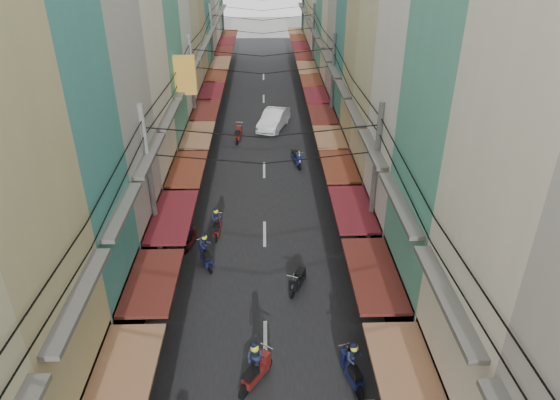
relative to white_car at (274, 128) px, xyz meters
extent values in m
plane|color=slate|center=(-0.81, -22.02, 0.00)|extent=(160.00, 160.00, 0.00)
cube|color=black|center=(-0.81, -2.02, 0.01)|extent=(10.00, 80.00, 0.02)
cube|color=gray|center=(-7.31, -2.02, 0.03)|extent=(3.00, 80.00, 0.06)
cube|color=gray|center=(5.69, -2.02, 0.03)|extent=(3.00, 80.00, 0.06)
cube|color=#956243|center=(-4.91, -28.29, 3.00)|extent=(1.80, 4.33, 0.12)
cube|color=#595651|center=(-5.56, -28.29, 6.00)|extent=(0.50, 4.23, 0.15)
cube|color=black|center=(-6.41, -23.78, 1.60)|extent=(1.20, 4.13, 3.20)
cube|color=#5C201A|center=(-4.91, -23.78, 3.00)|extent=(1.80, 3.96, 0.12)
cube|color=#595651|center=(-5.56, -23.78, 6.00)|extent=(0.50, 3.87, 0.15)
cube|color=#B0A8A0|center=(-8.81, -19.06, 10.47)|extent=(6.00, 5.14, 20.93)
cube|color=black|center=(-6.41, -19.06, 1.60)|extent=(1.20, 4.94, 3.20)
cube|color=maroon|center=(-4.91, -19.06, 3.00)|extent=(1.80, 4.73, 0.12)
cube|color=#595651|center=(-5.56, -19.06, 6.00)|extent=(0.50, 4.63, 0.15)
cube|color=silver|center=(-8.81, -14.02, 8.72)|extent=(6.00, 4.95, 17.43)
cube|color=black|center=(-6.41, -14.02, 1.60)|extent=(1.20, 4.75, 3.20)
cube|color=maroon|center=(-4.91, -14.02, 3.00)|extent=(1.80, 4.56, 0.12)
cube|color=#595651|center=(-5.56, -14.02, 6.00)|extent=(0.50, 4.46, 0.15)
cube|color=#55A58D|center=(-8.81, -9.04, 8.16)|extent=(6.00, 4.99, 16.32)
cube|color=black|center=(-6.41, -9.04, 1.60)|extent=(1.20, 4.80, 3.20)
cube|color=#956243|center=(-4.91, -9.04, 3.00)|extent=(1.80, 4.60, 0.12)
cube|color=#595651|center=(-5.56, -9.04, 6.00)|extent=(0.50, 4.50, 0.15)
cube|color=black|center=(-6.41, -4.22, 1.60)|extent=(1.20, 4.46, 3.20)
cube|color=#5C201A|center=(-4.91, -4.22, 3.00)|extent=(1.80, 4.27, 0.12)
cube|color=#595651|center=(-5.56, -4.22, 6.00)|extent=(0.50, 4.18, 0.15)
cube|color=black|center=(-6.41, 0.55, 1.60)|extent=(1.20, 4.70, 3.20)
cube|color=maroon|center=(-4.91, 0.55, 3.00)|extent=(1.80, 4.50, 0.12)
cube|color=#595651|center=(-5.56, 0.55, 6.00)|extent=(0.50, 4.40, 0.15)
cube|color=tan|center=(-8.81, 5.25, 9.22)|extent=(6.00, 4.52, 18.44)
cube|color=black|center=(-6.41, 5.25, 1.60)|extent=(1.20, 4.34, 3.20)
cube|color=maroon|center=(-4.91, 5.25, 3.00)|extent=(1.80, 4.16, 0.12)
cube|color=#595651|center=(-5.56, 5.25, 6.00)|extent=(0.50, 4.07, 0.15)
cube|color=black|center=(-6.41, 10.11, 1.60)|extent=(1.20, 4.99, 3.20)
cube|color=#956243|center=(-4.91, 10.11, 3.00)|extent=(1.80, 4.78, 0.12)
cube|color=#595651|center=(-5.56, 10.11, 6.00)|extent=(0.50, 4.68, 0.15)
cube|color=black|center=(-6.41, 15.18, 1.60)|extent=(1.20, 4.74, 3.20)
cube|color=#5C201A|center=(-4.91, 15.18, 3.00)|extent=(1.80, 4.55, 0.12)
cube|color=#595651|center=(-5.56, 15.18, 6.00)|extent=(0.50, 4.45, 0.15)
cube|color=black|center=(-6.41, 20.12, 1.60)|extent=(1.20, 4.76, 3.20)
cube|color=maroon|center=(-4.91, 20.12, 3.00)|extent=(1.80, 4.56, 0.12)
cube|color=#595651|center=(-5.56, 20.12, 6.00)|extent=(0.50, 4.46, 0.15)
cube|color=black|center=(-6.41, 25.12, 1.60)|extent=(1.20, 4.84, 3.20)
cube|color=maroon|center=(-4.91, 25.12, 3.00)|extent=(1.80, 4.64, 0.12)
cube|color=#595651|center=(-5.56, 25.12, 6.00)|extent=(0.50, 4.54, 0.15)
cube|color=brown|center=(-5.21, -10.02, 7.00)|extent=(1.20, 0.40, 2.20)
cube|color=#956243|center=(3.29, -28.57, 3.00)|extent=(1.80, 4.58, 0.12)
cube|color=#595651|center=(3.94, -28.57, 6.00)|extent=(0.50, 4.48, 0.15)
cube|color=#55A58D|center=(7.19, -23.57, 7.54)|extent=(6.00, 5.03, 15.08)
cube|color=black|center=(4.79, -23.57, 1.60)|extent=(1.20, 4.83, 3.20)
cube|color=#5C201A|center=(3.29, -23.57, 3.00)|extent=(1.80, 4.63, 0.12)
cube|color=#595651|center=(3.94, -23.57, 6.00)|extent=(0.50, 4.53, 0.15)
cube|color=silver|center=(7.19, -18.66, 10.83)|extent=(6.00, 4.79, 21.66)
cube|color=black|center=(4.79, -18.66, 1.60)|extent=(1.20, 4.60, 3.20)
cube|color=maroon|center=(3.29, -18.66, 3.00)|extent=(1.80, 4.41, 0.12)
cube|color=#595651|center=(3.94, -18.66, 6.00)|extent=(0.50, 4.31, 0.15)
cube|color=beige|center=(7.19, -14.00, 10.37)|extent=(6.00, 4.52, 20.74)
cube|color=black|center=(4.79, -14.00, 1.60)|extent=(1.20, 4.34, 3.20)
cube|color=maroon|center=(3.29, -14.00, 3.00)|extent=(1.80, 4.16, 0.12)
cube|color=#595651|center=(3.94, -14.00, 6.00)|extent=(0.50, 4.07, 0.15)
cube|color=tan|center=(7.19, -9.68, 7.06)|extent=(6.00, 4.12, 14.13)
cube|color=black|center=(4.79, -9.68, 1.60)|extent=(1.20, 3.96, 3.20)
cube|color=#956243|center=(3.29, -9.68, 3.00)|extent=(1.80, 3.79, 0.12)
cube|color=#595651|center=(3.94, -9.68, 6.00)|extent=(0.50, 3.71, 0.15)
cube|color=teal|center=(7.19, -5.41, 8.84)|extent=(6.00, 4.40, 17.68)
cube|color=black|center=(4.79, -5.41, 1.60)|extent=(1.20, 4.23, 3.20)
cube|color=#5C201A|center=(3.29, -5.41, 3.00)|extent=(1.80, 4.05, 0.12)
cube|color=#595651|center=(3.94, -5.41, 6.00)|extent=(0.50, 3.96, 0.15)
cube|color=black|center=(4.79, -0.89, 1.60)|extent=(1.20, 4.45, 3.20)
cube|color=maroon|center=(3.29, -0.89, 3.00)|extent=(1.80, 4.26, 0.12)
cube|color=#595651|center=(3.94, -0.89, 6.00)|extent=(0.50, 4.17, 0.15)
cube|color=black|center=(4.79, 3.43, 1.60)|extent=(1.20, 3.84, 3.20)
cube|color=maroon|center=(3.29, 3.43, 3.00)|extent=(1.80, 3.68, 0.12)
cube|color=#595651|center=(3.94, 3.43, 6.00)|extent=(0.50, 3.60, 0.15)
cube|color=black|center=(4.79, 7.93, 1.60)|extent=(1.20, 4.81, 3.20)
cube|color=#956243|center=(3.29, 7.93, 3.00)|extent=(1.80, 4.61, 0.12)
cube|color=#595651|center=(3.94, 7.93, 6.00)|extent=(0.50, 4.51, 0.15)
cube|color=black|center=(4.79, 12.94, 1.60)|extent=(1.20, 4.80, 3.20)
cube|color=#5C201A|center=(3.29, 12.94, 3.00)|extent=(1.80, 4.60, 0.12)
cube|color=#595651|center=(3.94, 12.94, 6.00)|extent=(0.50, 4.50, 0.15)
cube|color=black|center=(4.79, 17.59, 1.60)|extent=(1.20, 4.15, 3.20)
cube|color=maroon|center=(3.29, 17.59, 3.00)|extent=(1.80, 3.97, 0.12)
cube|color=#595651|center=(3.94, 17.59, 6.00)|extent=(0.50, 3.89, 0.15)
cube|color=black|center=(4.79, 21.92, 1.60)|extent=(1.20, 4.16, 3.20)
cube|color=maroon|center=(3.29, 21.92, 3.00)|extent=(1.80, 3.99, 0.12)
cube|color=#595651|center=(3.94, 21.92, 6.00)|extent=(0.50, 3.90, 0.15)
cube|color=black|center=(4.79, 26.52, 1.60)|extent=(1.20, 4.68, 3.20)
cube|color=#956243|center=(3.29, 26.52, 3.00)|extent=(1.80, 4.49, 0.12)
cube|color=#595651|center=(3.94, 26.52, 6.00)|extent=(0.50, 4.39, 0.15)
cylinder|color=slate|center=(-5.71, -19.02, 4.10)|extent=(0.26, 0.26, 8.20)
cylinder|color=slate|center=(4.09, -19.02, 4.10)|extent=(0.26, 0.26, 8.20)
cylinder|color=slate|center=(-5.71, -4.02, 4.10)|extent=(0.26, 0.26, 8.20)
cylinder|color=slate|center=(4.09, -4.02, 4.10)|extent=(0.26, 0.26, 8.20)
cylinder|color=slate|center=(-5.71, 10.98, 4.10)|extent=(0.26, 0.26, 8.20)
cylinder|color=slate|center=(4.09, 10.98, 4.10)|extent=(0.26, 0.26, 8.20)
cylinder|color=slate|center=(-5.71, 25.98, 4.10)|extent=(0.26, 0.26, 8.20)
cylinder|color=slate|center=(4.09, 25.98, 4.10)|extent=(0.26, 0.26, 8.20)
imported|color=white|center=(0.00, 0.00, 0.00)|extent=(5.75, 3.64, 1.89)
imported|color=black|center=(5.48, -25.02, 0.00)|extent=(1.60, 0.93, 1.04)
cylinder|color=black|center=(-3.63, -18.10, 0.26)|extent=(0.10, 0.52, 0.52)
cylinder|color=black|center=(-3.63, -19.40, 0.26)|extent=(0.10, 0.52, 0.52)
cube|color=#131848|center=(-3.63, -18.75, 0.42)|extent=(0.34, 1.15, 0.28)
cube|color=black|center=(-3.63, -19.00, 0.72)|extent=(0.32, 0.55, 0.18)
cube|color=#131848|center=(-3.63, -18.20, 0.65)|extent=(0.30, 0.28, 0.55)
imported|color=#1B2240|center=(-3.63, -18.75, 0.55)|extent=(0.53, 0.38, 1.33)
sphere|color=yellow|center=(-3.63, -18.75, 1.56)|extent=(0.28, 0.28, 0.28)
cylinder|color=black|center=(2.26, -25.36, 0.28)|extent=(0.11, 0.55, 0.55)
cylinder|color=black|center=(2.26, -26.74, 0.28)|extent=(0.11, 0.55, 0.55)
cube|color=#131848|center=(2.26, -26.05, 0.45)|extent=(0.36, 1.22, 0.30)
cube|color=black|center=(2.26, -26.32, 0.76)|extent=(0.34, 0.58, 0.19)
cube|color=#131848|center=(2.26, -25.47, 0.69)|extent=(0.32, 0.30, 0.58)
imported|color=#1B2240|center=(2.26, -26.05, 0.58)|extent=(0.56, 0.40, 1.41)
sphere|color=yellow|center=(2.26, -26.05, 1.64)|extent=(0.30, 0.30, 0.30)
cylinder|color=black|center=(-3.31, -15.49, 0.24)|extent=(0.09, 0.48, 0.48)
cylinder|color=black|center=(-3.31, -16.69, 0.24)|extent=(0.09, 0.48, 0.48)
cube|color=maroon|center=(-3.31, -16.09, 0.39)|extent=(0.31, 1.06, 0.26)
cube|color=black|center=(-3.31, -16.32, 0.67)|extent=(0.30, 0.51, 0.17)
cube|color=maroon|center=(-3.31, -15.58, 0.60)|extent=(0.28, 0.26, 0.51)
imported|color=#1B2240|center=(-3.31, -16.09, 0.51)|extent=(0.49, 0.35, 1.23)
sphere|color=yellow|center=(-3.31, -16.09, 1.43)|extent=(0.26, 0.26, 0.26)
cylinder|color=black|center=(0.69, -19.97, 0.27)|extent=(0.10, 0.54, 0.54)
cylinder|color=black|center=(0.69, -21.33, 0.27)|extent=(0.10, 0.54, 0.54)
cube|color=black|center=(0.69, -20.65, 0.44)|extent=(0.36, 1.20, 0.29)
cube|color=black|center=(0.69, -20.92, 0.75)|extent=(0.33, 0.58, 0.19)
cube|color=black|center=(0.69, -20.08, 0.68)|extent=(0.31, 0.29, 0.58)
cylinder|color=black|center=(-2.77, -2.02, 0.29)|extent=(0.11, 0.58, 0.58)
cylinder|color=black|center=(-2.77, -3.47, 0.29)|extent=(0.11, 0.58, 0.58)
cube|color=maroon|center=(-2.77, -2.75, 0.47)|extent=(0.38, 1.29, 0.31)
cube|color=black|center=(-2.77, -3.03, 0.81)|extent=(0.36, 0.62, 0.20)
cube|color=maroon|center=(-2.77, -2.13, 0.73)|extent=(0.34, 0.31, 0.62)
cylinder|color=black|center=(1.42, -6.61, 0.29)|extent=(0.11, 0.58, 0.58)
cylinder|color=black|center=(1.42, -8.07, 0.29)|extent=(0.11, 0.58, 0.58)
cube|color=#131848|center=(1.42, -7.34, 0.47)|extent=(0.38, 1.29, 0.31)
cube|color=black|center=(1.42, -7.62, 0.81)|extent=(0.36, 0.62, 0.20)
cube|color=#131848|center=(1.42, -6.73, 0.73)|extent=(0.34, 0.31, 0.62)
cylinder|color=black|center=(-4.61, -16.59, 0.23)|extent=(0.09, 0.47, 0.47)
cylinder|color=black|center=(-4.61, -17.75, 0.23)|extent=(0.09, 0.47, 0.47)
cube|color=maroon|center=(-4.61, -17.17, 0.38)|extent=(0.30, 1.03, 0.25)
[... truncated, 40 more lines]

